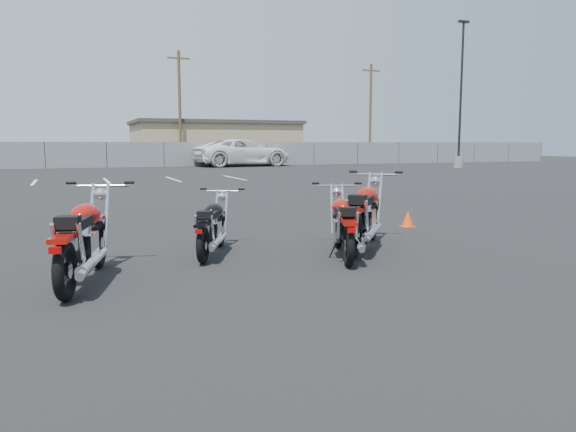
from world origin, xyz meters
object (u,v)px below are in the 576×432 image
object	(u,v)px
motorcycle_front_red	(83,240)
white_van	(242,145)
motorcycle_third_red	(365,215)
motorcycle_rear_red	(344,225)
motorcycle_second_black	(212,227)

from	to	relation	value
motorcycle_front_red	white_van	bearing A→B (deg)	70.06
motorcycle_third_red	white_van	bearing A→B (deg)	76.37
motorcycle_rear_red	motorcycle_second_black	bearing A→B (deg)	154.63
motorcycle_second_black	white_van	world-z (taller)	white_van
motorcycle_second_black	motorcycle_front_red	bearing A→B (deg)	-148.61
motorcycle_second_black	white_van	xyz separation A→B (m)	(10.30, 32.35, 1.17)
motorcycle_rear_red	white_van	world-z (taller)	white_van
motorcycle_front_red	motorcycle_third_red	size ratio (longest dim) A/B	1.08
motorcycle_front_red	motorcycle_rear_red	bearing A→B (deg)	4.53
motorcycle_front_red	motorcycle_second_black	size ratio (longest dim) A/B	1.25
white_van	motorcycle_rear_red	bearing A→B (deg)	156.97
motorcycle_second_black	motorcycle_rear_red	xyz separation A→B (m)	(1.76, -0.84, 0.04)
motorcycle_second_black	motorcycle_third_red	xyz separation A→B (m)	(2.36, -0.41, 0.11)
motorcycle_second_black	motorcycle_rear_red	distance (m)	1.95
white_van	motorcycle_front_red	bearing A→B (deg)	151.46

